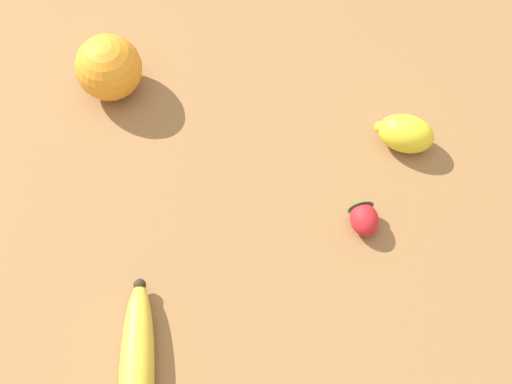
{
  "coord_description": "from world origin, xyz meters",
  "views": [
    {
      "loc": [
        0.14,
        -0.27,
        0.78
      ],
      "look_at": [
        0.04,
        0.11,
        0.03
      ],
      "focal_mm": 50.0,
      "sensor_mm": 36.0,
      "label": 1
    }
  ],
  "objects": [
    {
      "name": "ground_plane",
      "position": [
        0.0,
        0.0,
        0.0
      ],
      "size": [
        3.0,
        3.0,
        0.0
      ],
      "primitive_type": "plane",
      "color": "olive"
    },
    {
      "name": "orange",
      "position": [
        -0.19,
        0.23,
        0.04
      ],
      "size": [
        0.09,
        0.09,
        0.09
      ],
      "color": "orange",
      "rests_on": "ground_plane"
    },
    {
      "name": "strawberry",
      "position": [
        0.17,
        0.12,
        0.02
      ],
      "size": [
        0.05,
        0.06,
        0.03
      ],
      "rotation": [
        0.0,
        0.0,
        2.04
      ],
      "color": "red",
      "rests_on": "ground_plane"
    },
    {
      "name": "banana",
      "position": [
        -0.03,
        -0.14,
        0.02
      ],
      "size": [
        0.1,
        0.22,
        0.04
      ],
      "rotation": [
        0.0,
        0.0,
        5.02
      ],
      "color": "gold",
      "rests_on": "ground_plane"
    },
    {
      "name": "lemon",
      "position": [
        0.2,
        0.24,
        0.02
      ],
      "size": [
        0.08,
        0.05,
        0.05
      ],
      "rotation": [
        0.0,
        0.0,
        3.1
      ],
      "color": "yellow",
      "rests_on": "ground_plane"
    }
  ]
}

